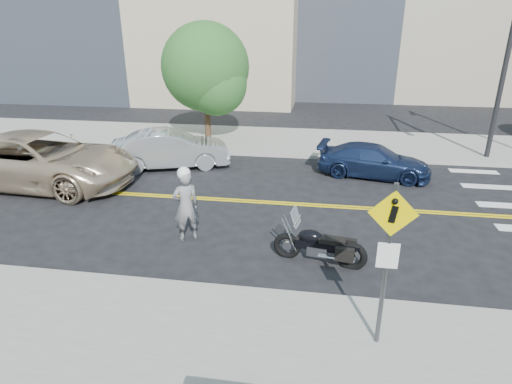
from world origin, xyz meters
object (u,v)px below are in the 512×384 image
Objects in this scene: pedestrian_sign at (388,252)px; parked_car_blue at (374,161)px; motorcycle at (320,238)px; parked_car_silver at (171,149)px; suv at (40,160)px; motorcyclist at (186,204)px.

pedestrian_sign is 0.73× the size of parked_car_blue.
motorcycle is at bearing 174.67° from parked_car_blue.
parked_car_blue is (7.88, 0.15, -0.15)m from parked_car_silver.
suv is 4.66m from parked_car_silver.
suv is (-10.87, 6.68, -1.02)m from pedestrian_sign.
parked_car_silver is (-2.47, 5.81, -0.26)m from motorcyclist.
motorcycle is 0.53× the size of parked_car_blue.
pedestrian_sign is at bearing 110.06° from motorcyclist.
motorcyclist is 8.06m from parked_car_blue.
motorcyclist is at bearing 148.30° from parked_car_blue.
motorcycle is at bearing -156.61° from parked_car_silver.
suv reaches higher than parked_car_blue.
suv is 1.63× the size of parked_car_blue.
pedestrian_sign is 3.28m from motorcycle.
parked_car_blue is at bearing -73.94° from suv.
motorcyclist is 0.30× the size of suv.
motorcycle is (3.52, -0.70, -0.35)m from motorcyclist.
motorcycle is 10.55m from suv.
pedestrian_sign is at bearing -118.98° from suv.
parked_car_silver reaches higher than motorcycle.
pedestrian_sign reaches higher than suv.
motorcyclist reaches higher than motorcycle.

